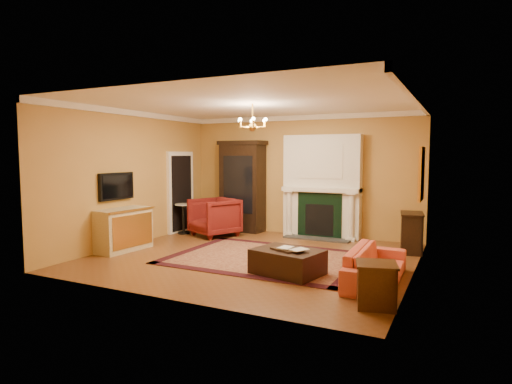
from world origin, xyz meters
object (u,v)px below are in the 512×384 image
Objects in this scene: pedestal_table at (184,216)px; console_table at (411,233)px; wingback_armchair at (214,215)px; coral_sofa at (376,260)px; china_cabinet at (242,188)px; leather_ottoman at (288,262)px; commode at (123,229)px; end_table at (376,286)px.

console_table is (5.48, 0.34, -0.05)m from pedestal_table.
wingback_armchair is 4.89m from coral_sofa.
china_cabinet is 4.35m from leather_ottoman.
commode is 5.56m from end_table.
china_cabinet reaches higher than wingback_armchair.
leather_ottoman is (-1.63, 0.91, -0.06)m from end_table.
commode is (-0.03, -2.13, -0.00)m from pedestal_table.
console_table reaches higher than pedestal_table.
wingback_armchair is 0.86m from pedestal_table.
pedestal_table is 5.62m from coral_sofa.
wingback_armchair is 0.94× the size of leather_ottoman.
end_table reaches higher than leather_ottoman.
pedestal_table reaches higher than coral_sofa.
china_cabinet reaches higher than leather_ottoman.
coral_sofa is at bearing -33.58° from china_cabinet.
end_table is at bearing -40.70° from china_cabinet.
leather_ottoman is (3.79, -2.31, -0.23)m from pedestal_table.
china_cabinet is 1.16m from wingback_armchair.
pedestal_table reaches higher than end_table.
end_table is 0.71× the size of console_table.
console_table is at bearing 3.55° from pedestal_table.
china_cabinet is at bearing 162.55° from console_table.
wingback_armchair is 1.34× the size of pedestal_table.
console_table is at bearing 28.93° from wingback_armchair.
commode is 2.12× the size of end_table.
console_table is at bearing 69.90° from leather_ottoman.
commode is at bearing -170.20° from leather_ottoman.
coral_sofa is at bearing -0.96° from wingback_armchair.
end_table is (5.42, -3.22, -0.17)m from pedestal_table.
china_cabinet is 3.46m from commode.
wingback_armchair reaches higher than pedestal_table.
wingback_armchair is 3.81m from leather_ottoman.
wingback_armchair is 0.87× the size of commode.
wingback_armchair is (-0.31, -0.93, -0.62)m from china_cabinet.
wingback_armchair is at bearing 143.87° from end_table.
china_cabinet reaches higher than commode.
wingback_armchair is at bearing -103.95° from china_cabinet.
commode is 5.24m from coral_sofa.
china_cabinet is 4.04× the size of end_table.
leather_ottoman is at bearing 150.77° from end_table.
console_table is (4.62, 0.23, -0.12)m from wingback_armchair.
wingback_armchair reaches higher than coral_sofa.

